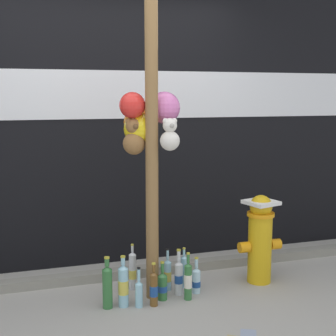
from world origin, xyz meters
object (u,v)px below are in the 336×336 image
object	(u,v)px
bottle_7	(123,285)
bottle_10	(188,280)
bottle_6	(184,271)
bottle_11	(154,288)
fire_hydrant	(260,237)
bottle_2	(179,277)
bottle_1	(107,286)
bottle_4	(133,271)
bottle_5	(152,266)
bottle_3	(196,280)
bottle_8	(168,274)
bottle_0	(139,292)
bottle_9	(162,286)
memorial_post	(148,94)

from	to	relation	value
bottle_7	bottle_10	xyz separation A→B (m)	(0.51, -0.03, -0.01)
bottle_6	bottle_11	world-z (taller)	bottle_6
fire_hydrant	bottle_2	world-z (taller)	fire_hydrant
bottle_6	bottle_7	world-z (taller)	bottle_7
bottle_2	bottle_7	distance (m)	0.48
bottle_6	bottle_7	bearing A→B (deg)	-159.23
bottle_7	bottle_1	bearing A→B (deg)	175.71
bottle_4	bottle_5	world-z (taller)	bottle_5
fire_hydrant	bottle_5	bearing A→B (deg)	164.58
bottle_3	bottle_4	xyz separation A→B (m)	(-0.48, 0.23, 0.05)
bottle_4	bottle_8	size ratio (longest dim) A/B	1.09
bottle_2	bottle_0	bearing A→B (deg)	-160.26
bottle_2	bottle_3	world-z (taller)	bottle_2
bottle_7	bottle_8	world-z (taller)	bottle_7
bottle_3	bottle_5	world-z (taller)	bottle_5
bottle_4	bottle_8	world-z (taller)	bottle_4
bottle_6	bottle_8	size ratio (longest dim) A/B	0.97
bottle_8	bottle_9	distance (m)	0.19
bottle_2	bottle_8	size ratio (longest dim) A/B	1.07
bottle_11	bottle_0	bearing A→B (deg)	174.55
bottle_6	fire_hydrant	bearing A→B (deg)	-6.79
bottle_0	bottle_5	distance (m)	0.48
bottle_5	bottle_10	xyz separation A→B (m)	(0.18, -0.41, 0.01)
bottle_0	bottle_9	bearing A→B (deg)	19.75
bottle_11	bottle_10	bearing A→B (deg)	5.74
memorial_post	bottle_6	size ratio (longest dim) A/B	8.92
bottle_3	memorial_post	bearing A→B (deg)	165.35
bottle_2	bottle_4	bearing A→B (deg)	146.77
bottle_3	bottle_0	bearing A→B (deg)	-166.80
bottle_3	bottle_6	bearing A→B (deg)	112.26
bottle_9	bottle_11	xyz separation A→B (m)	(-0.09, -0.08, 0.02)
fire_hydrant	bottle_10	distance (m)	0.76
bottle_5	bottle_8	world-z (taller)	bottle_5
fire_hydrant	bottle_8	xyz separation A→B (m)	(-0.80, 0.06, -0.27)
bottle_1	bottle_9	xyz separation A→B (m)	(0.44, 0.02, -0.06)
bottle_0	bottle_9	xyz separation A→B (m)	(0.21, 0.07, -0.00)
bottle_10	bottle_11	distance (m)	0.29
fire_hydrant	memorial_post	bearing A→B (deg)	177.95
bottle_9	fire_hydrant	bearing A→B (deg)	6.72
bottle_3	bottle_6	world-z (taller)	bottle_6
bottle_10	bottle_7	bearing A→B (deg)	176.81
memorial_post	bottle_9	size ratio (longest dim) A/B	9.80
bottle_0	bottle_6	world-z (taller)	bottle_6
bottle_8	bottle_11	size ratio (longest dim) A/B	1.04
bottle_0	bottle_7	xyz separation A→B (m)	(-0.11, 0.05, 0.05)
bottle_2	bottle_7	xyz separation A→B (m)	(-0.47, -0.08, 0.02)
bottle_9	bottle_11	distance (m)	0.13
bottle_0	bottle_10	world-z (taller)	bottle_10
bottle_0	bottle_6	size ratio (longest dim) A/B	0.92
bottle_1	bottle_9	distance (m)	0.44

